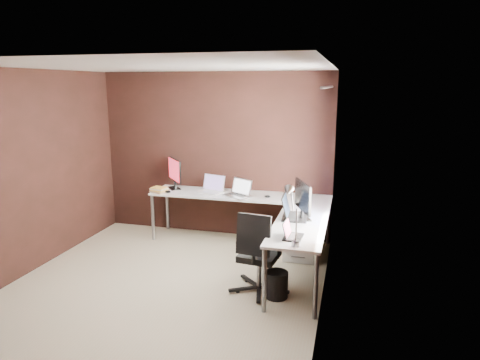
# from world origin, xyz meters

# --- Properties ---
(room) EXTENTS (3.60, 3.60, 2.50)m
(room) POSITION_xyz_m (0.34, 0.07, 1.28)
(room) COLOR #B6AE8E
(room) RESTS_ON ground
(desk) EXTENTS (2.65, 2.25, 0.73)m
(desk) POSITION_xyz_m (0.84, 1.04, 0.68)
(desk) COLOR silver
(desk) RESTS_ON ground
(drawer_pedestal) EXTENTS (0.42, 0.50, 0.60)m
(drawer_pedestal) POSITION_xyz_m (1.43, 1.15, 0.30)
(drawer_pedestal) COLOR silver
(drawer_pedestal) RESTS_ON ground
(monitor_left) EXTENTS (0.37, 0.43, 0.47)m
(monitor_left) POSITION_xyz_m (-0.59, 1.59, 0.99)
(monitor_left) COLOR black
(monitor_left) RESTS_ON desk
(monitor_right) EXTENTS (0.25, 0.52, 0.46)m
(monitor_right) POSITION_xyz_m (1.50, 0.55, 0.99)
(monitor_right) COLOR black
(monitor_right) RESTS_ON desk
(laptop_white) EXTENTS (0.43, 0.36, 0.25)m
(laptop_white) POSITION_xyz_m (0.03, 1.54, 0.78)
(laptop_white) COLOR silver
(laptop_white) RESTS_ON desk
(laptop_silver) EXTENTS (0.45, 0.41, 0.25)m
(laptop_silver) POSITION_xyz_m (0.49, 1.41, 0.78)
(laptop_silver) COLOR silver
(laptop_silver) RESTS_ON desk
(laptop_black_big) EXTENTS (0.32, 0.44, 0.28)m
(laptop_black_big) POSITION_xyz_m (1.37, 0.59, 0.79)
(laptop_black_big) COLOR black
(laptop_black_big) RESTS_ON desk
(laptop_black_small) EXTENTS (0.21, 0.28, 0.18)m
(laptop_black_small) POSITION_xyz_m (1.46, -0.12, 0.77)
(laptop_black_small) COLOR black
(laptop_black_small) RESTS_ON desk
(book_stack) EXTENTS (0.29, 0.26, 0.07)m
(book_stack) POSITION_xyz_m (-0.73, 1.32, 0.77)
(book_stack) COLOR tan
(book_stack) RESTS_ON desk
(mouse_left) EXTENTS (0.10, 0.07, 0.04)m
(mouse_left) POSITION_xyz_m (-0.58, 1.31, 0.75)
(mouse_left) COLOR black
(mouse_left) RESTS_ON desk
(mouse_corner) EXTENTS (0.09, 0.06, 0.03)m
(mouse_corner) POSITION_xyz_m (0.90, 1.43, 0.75)
(mouse_corner) COLOR black
(mouse_corner) RESTS_ON desk
(desk_lamp) EXTENTS (0.19, 0.22, 0.60)m
(desk_lamp) POSITION_xyz_m (1.48, -0.29, 1.11)
(desk_lamp) COLOR slate
(desk_lamp) RESTS_ON desk
(office_chair) EXTENTS (0.54, 0.54, 0.96)m
(office_chair) POSITION_xyz_m (1.08, 0.01, 0.28)
(office_chair) COLOR black
(office_chair) RESTS_ON ground
(wastebasket) EXTENTS (0.31, 0.31, 0.30)m
(wastebasket) POSITION_xyz_m (1.31, -0.06, 0.15)
(wastebasket) COLOR black
(wastebasket) RESTS_ON ground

